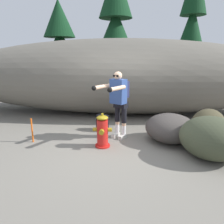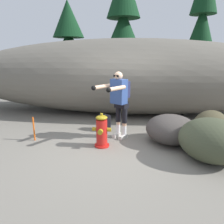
% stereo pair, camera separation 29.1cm
% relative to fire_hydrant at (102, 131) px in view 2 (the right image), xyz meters
% --- Properties ---
extents(ground_plane, '(56.00, 56.00, 0.04)m').
position_rel_fire_hydrant_xyz_m(ground_plane, '(0.28, 0.04, -0.38)').
color(ground_plane, slate).
extents(dirt_embankment, '(12.81, 3.20, 2.63)m').
position_rel_fire_hydrant_xyz_m(dirt_embankment, '(0.28, 3.18, 0.95)').
color(dirt_embankment, '#666056').
rests_on(dirt_embankment, ground_plane).
extents(fire_hydrant, '(0.43, 0.39, 0.79)m').
position_rel_fire_hydrant_xyz_m(fire_hydrant, '(0.00, 0.00, 0.00)').
color(fire_hydrant, red).
rests_on(fire_hydrant, ground_plane).
extents(utility_worker, '(0.85, 1.03, 1.68)m').
position_rel_fire_hydrant_xyz_m(utility_worker, '(0.34, 0.55, 0.70)').
color(utility_worker, beige).
rests_on(utility_worker, ground_plane).
extents(spare_backpack, '(0.36, 0.35, 0.47)m').
position_rel_fire_hydrant_xyz_m(spare_backpack, '(-0.13, 1.12, -0.15)').
color(spare_backpack, black).
rests_on(spare_backpack, ground_plane).
extents(boulder_large, '(1.68, 1.67, 0.69)m').
position_rel_fire_hydrant_xyz_m(boulder_large, '(1.61, 0.42, -0.02)').
color(boulder_large, '#403B37').
rests_on(boulder_large, ground_plane).
extents(boulder_mid, '(1.72, 1.69, 0.87)m').
position_rel_fire_hydrant_xyz_m(boulder_mid, '(2.27, -0.42, 0.07)').
color(boulder_mid, '#3D432F').
rests_on(boulder_mid, ground_plane).
extents(boulder_small, '(1.21, 1.24, 0.80)m').
position_rel_fire_hydrant_xyz_m(boulder_small, '(2.53, 0.53, 0.04)').
color(boulder_small, '#45402B').
rests_on(boulder_small, ground_plane).
extents(pine_tree_far_left, '(2.75, 2.75, 5.11)m').
position_rel_fire_hydrant_xyz_m(pine_tree_far_left, '(-3.33, 8.13, 2.37)').
color(pine_tree_far_left, '#47331E').
rests_on(pine_tree_far_left, ground_plane).
extents(pine_tree_left, '(2.57, 2.57, 6.29)m').
position_rel_fire_hydrant_xyz_m(pine_tree_left, '(-0.06, 6.81, 3.06)').
color(pine_tree_left, '#47331E').
rests_on(pine_tree_left, ground_plane).
extents(pine_tree_center, '(2.04, 2.04, 6.86)m').
position_rel_fire_hydrant_xyz_m(pine_tree_center, '(3.90, 7.67, 3.25)').
color(pine_tree_center, '#47331E').
rests_on(pine_tree_center, ground_plane).
extents(survey_stake, '(0.04, 0.04, 0.60)m').
position_rel_fire_hydrant_xyz_m(survey_stake, '(-1.72, 0.15, -0.06)').
color(survey_stake, '#E55914').
rests_on(survey_stake, ground_plane).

